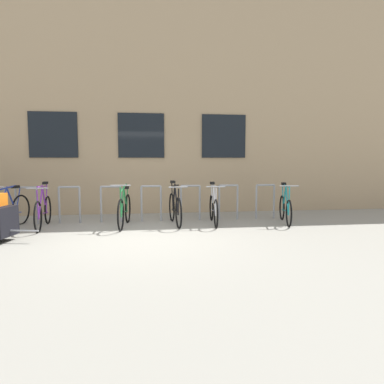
% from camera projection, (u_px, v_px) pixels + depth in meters
% --- Properties ---
extents(ground_plane, '(42.00, 42.00, 0.00)m').
position_uv_depth(ground_plane, '(141.00, 238.00, 6.87)').
color(ground_plane, gray).
extents(storefront_building, '(28.00, 7.85, 6.86)m').
position_uv_depth(storefront_building, '(142.00, 112.00, 13.56)').
color(storefront_building, tan).
rests_on(storefront_building, ground).
extents(bike_rack, '(6.54, 0.05, 0.92)m').
position_uv_depth(bike_rack, '(151.00, 200.00, 8.72)').
color(bike_rack, gray).
rests_on(bike_rack, ground).
extents(bicycle_purple, '(0.44, 1.77, 1.06)m').
position_uv_depth(bicycle_purple, '(43.00, 211.00, 7.91)').
color(bicycle_purple, black).
rests_on(bicycle_purple, ground).
extents(bicycle_black, '(0.44, 1.70, 1.06)m').
position_uv_depth(bicycle_black, '(175.00, 208.00, 8.32)').
color(bicycle_black, black).
rests_on(bicycle_black, ground).
extents(bicycle_teal, '(0.51, 1.59, 1.00)m').
position_uv_depth(bicycle_teal, '(285.00, 208.00, 8.52)').
color(bicycle_teal, black).
rests_on(bicycle_teal, ground).
extents(bicycle_silver, '(0.44, 1.68, 1.02)m').
position_uv_depth(bicycle_silver, '(214.00, 208.00, 8.40)').
color(bicycle_silver, black).
rests_on(bicycle_silver, ground).
extents(bicycle_green, '(0.44, 1.75, 1.03)m').
position_uv_depth(bicycle_green, '(124.00, 210.00, 8.08)').
color(bicycle_green, black).
rests_on(bicycle_green, ground).
extents(bicycle_blue, '(0.52, 1.69, 1.01)m').
position_uv_depth(bicycle_blue, '(8.00, 211.00, 7.84)').
color(bicycle_blue, black).
rests_on(bicycle_blue, ground).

